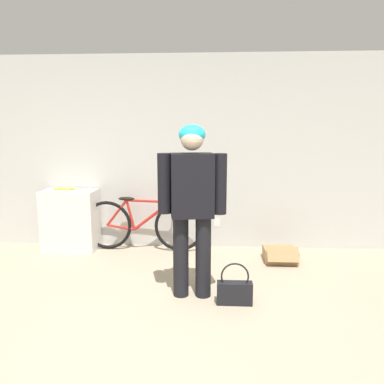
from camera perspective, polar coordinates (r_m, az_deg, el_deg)
The scene contains 8 objects.
ground_plane at distance 2.88m, azimuth -7.94°, elevation -24.99°, with size 14.00×14.00×0.00m, color tan.
wall_back at distance 5.11m, azimuth -2.28°, elevation 5.92°, with size 8.00×0.07×2.60m.
side_shelf at distance 5.33m, azimuth -18.02°, elevation -4.09°, with size 0.70×0.41×0.82m.
person at distance 3.54m, azimuth 0.00°, elevation -0.82°, with size 0.65×0.31×1.67m.
bicycle at distance 5.10m, azimuth -7.51°, elevation -4.89°, with size 1.65×0.46×0.74m.
banana at distance 5.29m, azimuth -18.84°, elevation 0.49°, with size 0.33×0.09×0.04m.
handbag at distance 3.65m, azimuth 6.51°, elevation -14.76°, with size 0.33×0.11×0.40m.
cardboard_box at distance 4.85m, azimuth 13.29°, elevation -9.28°, with size 0.40×0.43×0.23m.
Camera 1 is at (0.49, -2.32, 1.63)m, focal length 35.00 mm.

